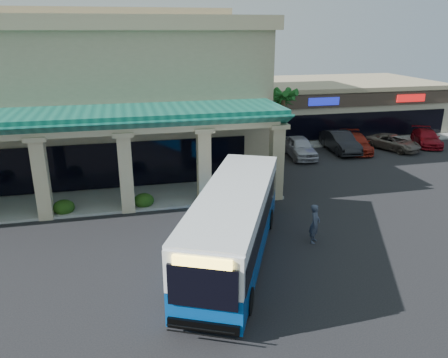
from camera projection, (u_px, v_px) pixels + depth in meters
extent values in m
plane|color=black|center=(194.00, 246.00, 21.35)|extent=(110.00, 110.00, 0.00)
imported|color=#363E51|center=(315.00, 224.00, 21.48)|extent=(0.82, 0.87, 2.00)
imported|color=#AFAEBB|center=(300.00, 147.00, 35.99)|extent=(2.43, 5.07, 1.67)
imported|color=black|center=(340.00, 142.00, 37.54)|extent=(2.12, 5.34, 1.73)
imported|color=maroon|center=(356.00, 143.00, 37.77)|extent=(3.17, 5.37, 1.46)
imported|color=#5E544C|center=(393.00, 142.00, 38.19)|extent=(3.98, 5.21, 1.32)
imported|color=maroon|center=(427.00, 138.00, 39.59)|extent=(3.60, 5.18, 1.39)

